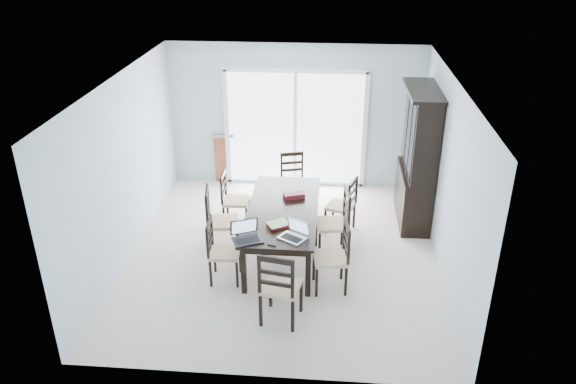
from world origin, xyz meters
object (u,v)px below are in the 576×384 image
at_px(laptop_dark, 247,237).
at_px(chair_left_far, 230,194).
at_px(dining_table, 283,213).
at_px(chair_left_near, 218,244).
at_px(laptop_silver, 292,235).
at_px(chair_left_mid, 216,214).
at_px(cell_phone, 272,245).
at_px(chair_end_near, 279,281).
at_px(chair_right_near, 338,249).
at_px(chair_right_mid, 339,215).
at_px(chair_end_far, 293,174).
at_px(china_hutch, 418,159).
at_px(game_box, 294,196).
at_px(chair_right_far, 346,200).
at_px(hot_tub, 261,142).

bearing_deg(laptop_dark, chair_left_far, 82.92).
height_order(dining_table, chair_left_near, chair_left_near).
relative_size(laptop_dark, laptop_silver, 1.06).
bearing_deg(laptop_dark, chair_left_mid, 98.49).
xyz_separation_m(laptop_dark, cell_phone, (0.32, -0.07, -0.06)).
relative_size(chair_end_near, cell_phone, 10.64).
bearing_deg(chair_end_near, chair_right_near, 60.67).
xyz_separation_m(chair_end_near, laptop_dark, (-0.47, 0.67, 0.19)).
distance_m(chair_end_near, cell_phone, 0.63).
height_order(chair_left_mid, chair_right_mid, chair_left_mid).
xyz_separation_m(chair_left_near, laptop_silver, (1.00, -0.10, 0.25)).
relative_size(chair_left_near, chair_end_far, 0.98).
bearing_deg(chair_left_mid, chair_end_far, 138.76).
bearing_deg(chair_right_mid, china_hutch, -56.49).
distance_m(dining_table, chair_end_far, 1.64).
bearing_deg(chair_right_near, laptop_silver, 86.58).
relative_size(chair_right_mid, game_box, 3.83).
distance_m(china_hutch, chair_end_near, 3.47).
xyz_separation_m(dining_table, chair_end_near, (0.10, -1.60, -0.05)).
relative_size(laptop_dark, game_box, 1.45).
height_order(dining_table, chair_right_far, chair_right_far).
height_order(chair_left_near, chair_right_mid, chair_right_mid).
relative_size(dining_table, hot_tub, 1.09).
height_order(dining_table, hot_tub, hot_tub).
bearing_deg(laptop_silver, chair_right_mid, 89.89).
relative_size(china_hutch, chair_end_near, 1.87).
distance_m(dining_table, chair_right_mid, 0.81).
relative_size(chair_right_far, chair_end_far, 0.98).
relative_size(chair_right_mid, laptop_dark, 2.63).
relative_size(chair_left_near, chair_right_near, 0.93).
bearing_deg(chair_right_far, chair_left_far, 107.58).
relative_size(chair_left_mid, laptop_dark, 2.65).
bearing_deg(chair_right_mid, hot_tub, 16.45).
bearing_deg(cell_phone, chair_right_near, 29.71).
xyz_separation_m(chair_right_near, laptop_silver, (-0.59, -0.05, 0.21)).
relative_size(chair_end_near, hot_tub, 0.58).
distance_m(chair_right_near, laptop_silver, 0.63).
distance_m(dining_table, chair_right_near, 1.11).
bearing_deg(game_box, chair_right_near, -60.06).
relative_size(chair_end_far, laptop_dark, 2.43).
bearing_deg(chair_right_mid, laptop_dark, 122.81).
height_order(chair_left_near, chair_right_far, chair_right_far).
distance_m(chair_left_near, laptop_silver, 1.04).
bearing_deg(chair_right_mid, laptop_silver, 138.46).
bearing_deg(laptop_silver, china_hutch, 80.98).
height_order(dining_table, game_box, game_box).
bearing_deg(dining_table, chair_left_near, -138.08).
distance_m(chair_right_mid, laptop_silver, 1.14).
relative_size(chair_left_near, game_box, 3.46).
xyz_separation_m(china_hutch, hot_tub, (-2.76, 2.09, -0.60)).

